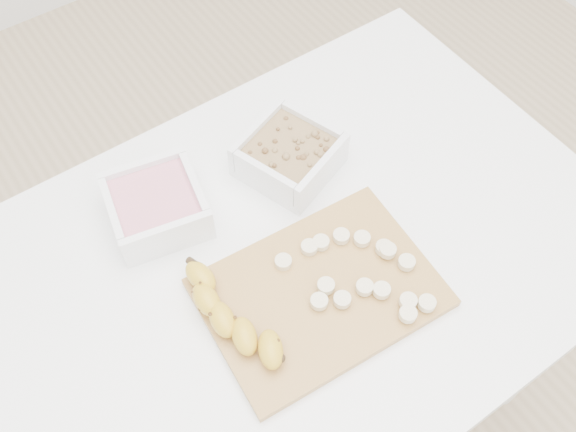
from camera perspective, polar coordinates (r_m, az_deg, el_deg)
ground at (r=1.69m, az=0.60°, el=-16.01°), size 3.50×3.50×0.00m
table at (r=1.08m, az=0.91°, el=-5.65°), size 1.00×0.70×0.75m
bowl_yogurt at (r=1.02m, az=-11.62°, el=0.91°), size 0.17×0.17×0.07m
bowl_granola at (r=1.06m, az=0.11°, el=5.46°), size 0.18×0.18×0.07m
cutting_board at (r=0.95m, az=2.84°, el=-6.81°), size 0.35×0.26×0.01m
banana at (r=0.91m, az=-4.92°, el=-8.94°), size 0.07×0.20×0.03m
banana_slices at (r=0.95m, az=6.44°, el=-5.01°), size 0.18×0.20×0.02m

